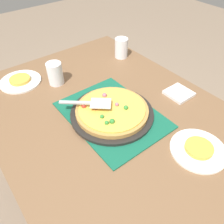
% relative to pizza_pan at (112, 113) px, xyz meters
% --- Properties ---
extents(ground_plane, '(8.00, 8.00, 0.00)m').
position_rel_pizza_pan_xyz_m(ground_plane, '(0.00, 0.00, -0.76)').
color(ground_plane, '#84705B').
extents(dining_table, '(1.40, 1.00, 0.75)m').
position_rel_pizza_pan_xyz_m(dining_table, '(0.00, 0.00, -0.12)').
color(dining_table, brown).
rests_on(dining_table, ground_plane).
extents(placemat, '(0.48, 0.36, 0.01)m').
position_rel_pizza_pan_xyz_m(placemat, '(0.00, 0.00, -0.01)').
color(placemat, '#145B42').
rests_on(placemat, dining_table).
extents(pizza_pan, '(0.38, 0.38, 0.01)m').
position_rel_pizza_pan_xyz_m(pizza_pan, '(0.00, 0.00, 0.00)').
color(pizza_pan, black).
rests_on(pizza_pan, placemat).
extents(pizza, '(0.33, 0.33, 0.05)m').
position_rel_pizza_pan_xyz_m(pizza, '(0.00, 0.00, 0.02)').
color(pizza, '#B78442').
rests_on(pizza, pizza_pan).
extents(plate_near_left, '(0.22, 0.22, 0.01)m').
position_rel_pizza_pan_xyz_m(plate_near_left, '(-0.37, -0.14, -0.01)').
color(plate_near_left, white).
rests_on(plate_near_left, dining_table).
extents(plate_far_right, '(0.22, 0.22, 0.01)m').
position_rel_pizza_pan_xyz_m(plate_far_right, '(0.51, 0.23, -0.01)').
color(plate_far_right, white).
rests_on(plate_far_right, dining_table).
extents(served_slice_left, '(0.11, 0.11, 0.02)m').
position_rel_pizza_pan_xyz_m(served_slice_left, '(-0.37, -0.14, 0.01)').
color(served_slice_left, gold).
rests_on(served_slice_left, plate_near_left).
extents(served_slice_right, '(0.11, 0.11, 0.02)m').
position_rel_pizza_pan_xyz_m(served_slice_right, '(0.51, 0.23, 0.01)').
color(served_slice_right, gold).
rests_on(served_slice_right, plate_far_right).
extents(cup_near, '(0.08, 0.08, 0.12)m').
position_rel_pizza_pan_xyz_m(cup_near, '(0.40, -0.38, 0.05)').
color(cup_near, white).
rests_on(cup_near, dining_table).
extents(cup_far, '(0.08, 0.08, 0.12)m').
position_rel_pizza_pan_xyz_m(cup_far, '(0.39, 0.08, 0.05)').
color(cup_far, white).
rests_on(cup_far, dining_table).
extents(pizza_server, '(0.18, 0.20, 0.01)m').
position_rel_pizza_pan_xyz_m(pizza_server, '(0.06, 0.07, 0.06)').
color(pizza_server, silver).
rests_on(pizza_server, pizza).
extents(napkin_stack, '(0.12, 0.12, 0.02)m').
position_rel_pizza_pan_xyz_m(napkin_stack, '(-0.09, -0.36, -0.01)').
color(napkin_stack, white).
rests_on(napkin_stack, dining_table).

